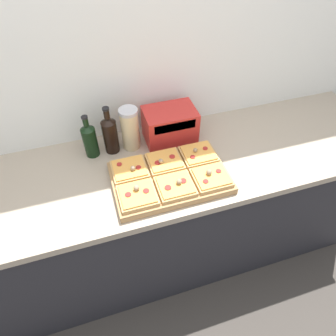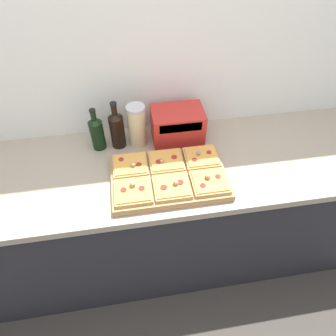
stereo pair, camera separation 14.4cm
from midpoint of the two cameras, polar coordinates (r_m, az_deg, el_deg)
ground_plane at (r=2.17m, az=-0.73°, el=-23.15°), size 12.00×12.00×0.00m
wall_back at (r=1.62m, az=-8.40°, el=17.15°), size 6.00×0.06×2.50m
kitchen_counter at (r=1.90m, az=-3.70°, el=-9.40°), size 2.63×0.67×0.93m
cutting_board at (r=1.45m, az=-2.49°, el=-2.03°), size 0.55×0.35×0.04m
pizza_slice_back_left at (r=1.47m, az=-10.14°, el=-0.38°), size 0.17×0.16×0.05m
pizza_slice_back_center at (r=1.48m, az=-3.41°, el=1.11°), size 0.17×0.16×0.05m
pizza_slice_back_right at (r=1.52m, az=3.11°, el=2.54°), size 0.17×0.16×0.05m
pizza_slice_front_left at (r=1.36m, az=-8.90°, el=-5.25°), size 0.17×0.16×0.05m
pizza_slice_front_center at (r=1.37m, az=-1.57°, el=-3.59°), size 0.17×0.16×0.05m
pizza_slice_front_right at (r=1.41m, az=5.37°, el=-1.92°), size 0.17×0.16×0.06m
olive_oil_bottle at (r=1.60m, az=-17.20°, el=5.08°), size 0.07×0.07×0.24m
wine_bottle at (r=1.59m, az=-13.56°, el=6.22°), size 0.08×0.08×0.27m
grain_jar_tall at (r=1.59m, az=-9.86°, el=7.27°), size 0.10×0.10×0.24m
toaster_oven at (r=1.63m, az=-2.20°, el=8.07°), size 0.30×0.19×0.19m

